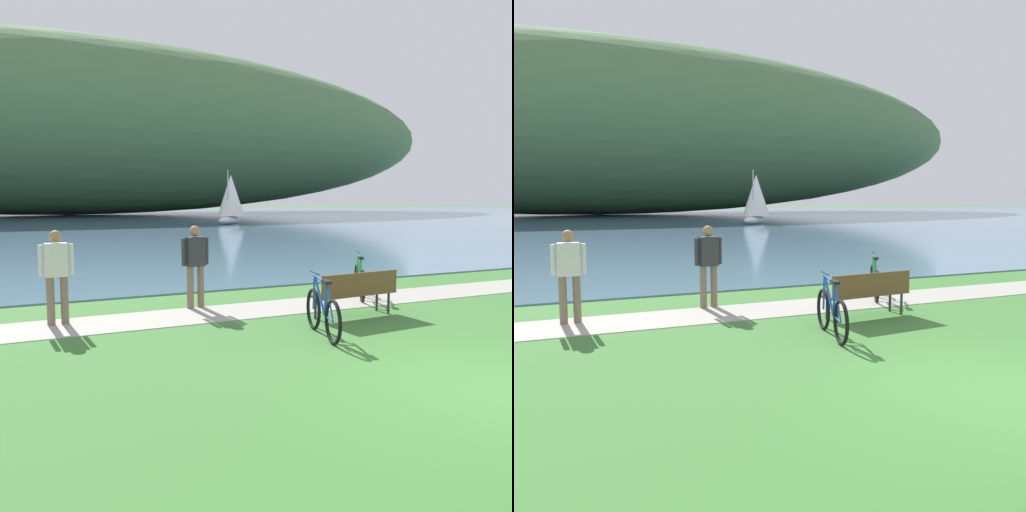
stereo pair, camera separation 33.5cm
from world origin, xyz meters
The scene contains 10 objects.
ground_plane centered at (0.00, 0.00, 0.00)m, with size 200.00×200.00×0.00m, color #3D7533.
bay_water centered at (0.00, 48.10, 0.02)m, with size 180.00×80.00×0.04m, color #5B7F9E.
distant_hillside centered at (3.14, 65.82, 10.31)m, with size 100.23×28.00×20.55m, color #4C7047.
shoreline_path centered at (0.00, 5.69, 0.01)m, with size 60.00×1.50×0.01m, color #A39E93.
park_bench_near_camera centered at (0.76, 4.26, 0.52)m, with size 1.84×0.64×0.88m.
bicycle_leaning_near_bench centered at (-0.61, 3.25, 0.40)m, with size 0.49×1.73×1.01m.
bicycle_beside_path centered at (2.04, 5.92, 0.40)m, with size 0.91×1.58×1.01m.
person_at_shoreline centered at (-1.73, 6.40, 0.98)m, with size 0.61×0.27×1.71m.
person_on_the_grass centered at (-4.47, 6.00, 0.98)m, with size 0.61×0.23×1.71m.
sailboat_mid_bay centered at (12.19, 37.78, 2.07)m, with size 3.45×3.46×4.32m.
Camera 2 is at (-5.22, -4.74, 2.32)m, focal length 39.78 mm.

